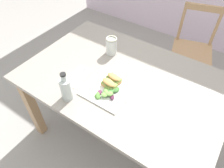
{
  "coord_description": "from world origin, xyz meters",
  "views": [
    {
      "loc": [
        0.57,
        -0.75,
        1.76
      ],
      "look_at": [
        0.03,
        0.05,
        0.76
      ],
      "focal_mm": 33.2,
      "sensor_mm": 36.0,
      "label": 1
    }
  ],
  "objects": [
    {
      "name": "chair_wooden_far",
      "position": [
        0.27,
        1.19,
        0.45
      ],
      "size": [
        0.49,
        0.49,
        0.87
      ],
      "color": "tan",
      "rests_on": "ground"
    },
    {
      "name": "sandwich_half_back",
      "position": [
        0.01,
        0.09,
        0.78
      ],
      "size": [
        0.11,
        0.08,
        0.06
      ],
      "color": "tan",
      "rests_on": "plate_lunch"
    },
    {
      "name": "plate_lunch",
      "position": [
        0.03,
        0.01,
        0.74
      ],
      "size": [
        0.3,
        0.3,
        0.01
      ],
      "primitive_type": "cube",
      "color": "white",
      "rests_on": "dining_table"
    },
    {
      "name": "bottle_cold_brew",
      "position": [
        -0.15,
        -0.19,
        0.81
      ],
      "size": [
        0.07,
        0.07,
        0.21
      ],
      "color": "#472819",
      "rests_on": "dining_table"
    },
    {
      "name": "ground_plane",
      "position": [
        0.0,
        0.0,
        0.0
      ],
      "size": [
        8.07,
        8.07,
        0.0
      ],
      "primitive_type": "plane",
      "color": "gray"
    },
    {
      "name": "fork_on_napkin",
      "position": [
        -0.23,
        0.0,
        0.75
      ],
      "size": [
        0.03,
        0.19,
        0.0
      ],
      "color": "silver",
      "rests_on": "napkin_folded"
    },
    {
      "name": "sandwich_half_front",
      "position": [
        0.02,
        0.02,
        0.78
      ],
      "size": [
        0.11,
        0.08,
        0.06
      ],
      "color": "tan",
      "rests_on": "plate_lunch"
    },
    {
      "name": "mason_jar_iced_tea",
      "position": [
        -0.18,
        0.35,
        0.8
      ],
      "size": [
        0.09,
        0.09,
        0.14
      ],
      "color": "#995623",
      "rests_on": "dining_table"
    },
    {
      "name": "dining_table",
      "position": [
        0.04,
        0.17,
        0.63
      ],
      "size": [
        1.42,
        0.95,
        0.74
      ],
      "color": "gray",
      "rests_on": "ground"
    },
    {
      "name": "salad_mixed_greens",
      "position": [
        0.05,
        -0.03,
        0.77
      ],
      "size": [
        0.14,
        0.17,
        0.03
      ],
      "color": "#518438",
      "rests_on": "plate_lunch"
    },
    {
      "name": "napkin_folded",
      "position": [
        -0.23,
        -0.02,
        0.74
      ],
      "size": [
        0.13,
        0.22,
        0.0
      ],
      "primitive_type": "cube",
      "rotation": [
        0.0,
        0.0,
        0.13
      ],
      "color": "silver",
      "rests_on": "dining_table"
    }
  ]
}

